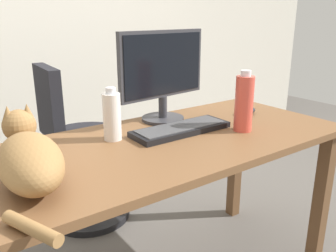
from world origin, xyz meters
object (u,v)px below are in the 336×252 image
Objects in this scene: monitor at (163,73)px; cat at (29,157)px; spray_bottle at (244,103)px; keyboard at (181,129)px; water_bottle at (112,116)px; computer_mouse at (247,111)px; office_chair at (78,156)px.

cat is (-0.69, -0.31, -0.15)m from monitor.
cat is at bearing 178.52° from spray_bottle.
keyboard is (-0.04, -0.19, -0.21)m from monitor.
water_bottle is (-0.32, -0.10, -0.13)m from monitor.
monitor is 0.36m from water_bottle.
computer_mouse is at bearing 4.14° from keyboard.
cat is at bearing -156.20° from monitor.
monitor is (0.22, -0.56, 0.54)m from office_chair.
monitor is at bearing 78.24° from keyboard.
office_chair is at bearing 61.43° from cat.
office_chair is 1.01m from computer_mouse.
computer_mouse is (0.40, -0.16, -0.21)m from monitor.
office_chair is at bearing 114.98° from spray_bottle.
computer_mouse is at bearing -48.81° from office_chair.
spray_bottle reaches higher than water_bottle.
spray_bottle reaches higher than cat.
spray_bottle is at bearing -59.97° from monitor.
office_chair reaches higher than keyboard.
computer_mouse is (0.44, 0.03, 0.00)m from keyboard.
cat is at bearing -169.97° from keyboard.
cat is 2.87× the size of water_bottle.
keyboard is at bearing -76.22° from office_chair.
monitor reaches higher than computer_mouse.
spray_bottle is at bearing -23.74° from water_bottle.
computer_mouse is at bearing 38.59° from spray_bottle.
cat reaches higher than keyboard.
monitor is 0.79× the size of cat.
water_bottle is (0.37, 0.20, 0.02)m from cat.
cat is 1.11m from computer_mouse.
office_chair is 3.66× the size of spray_bottle.
computer_mouse is at bearing -4.23° from water_bottle.
office_chair reaches higher than cat.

